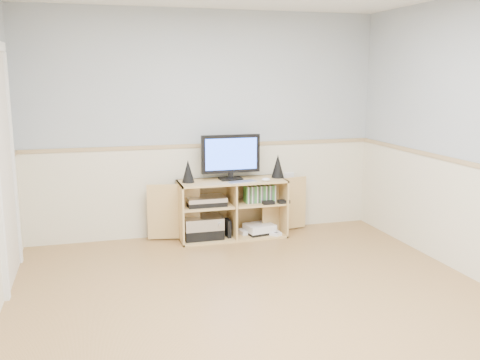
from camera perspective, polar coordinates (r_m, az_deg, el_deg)
The scene contains 11 objects.
room at distance 3.96m, azimuth 1.95°, elevation 2.73°, with size 4.04×4.54×2.54m.
media_cabinet at distance 6.03m, azimuth -0.99°, elevation -2.92°, with size 1.86×0.45×0.65m.
monitor at distance 5.91m, azimuth -1.00°, elevation 2.65°, with size 0.66×0.18×0.50m.
speaker_left at distance 5.80m, azimuth -5.56°, elevation 0.94°, with size 0.13×0.13×0.25m, color black.
speaker_right at distance 6.06m, azimuth 4.05°, elevation 1.50°, with size 0.14×0.14×0.27m, color black.
keyboard at distance 5.80m, azimuth 0.22°, elevation -0.20°, with size 0.31×0.13×0.01m, color silver.
mouse at distance 5.87m, azimuth 2.78°, elevation 0.06°, with size 0.10×0.06×0.04m, color white.
av_components at distance 5.94m, azimuth -3.85°, elevation -4.30°, with size 0.51×0.32×0.47m.
game_consoles at distance 6.12m, azimuth 1.96°, elevation -5.25°, with size 0.46×0.31×0.11m.
game_cases at distance 6.01m, azimuth 2.11°, elevation -1.46°, with size 0.34×0.14×0.19m, color #3F8C3F.
wall_outlet at distance 6.37m, azimuth 5.21°, elevation 0.27°, with size 0.12×0.03×0.12m, color white.
Camera 1 is at (-1.25, -3.61, 1.79)m, focal length 40.00 mm.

